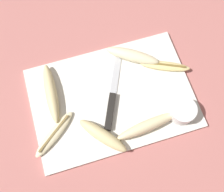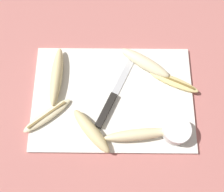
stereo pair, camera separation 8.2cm
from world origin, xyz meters
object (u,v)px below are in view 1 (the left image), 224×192
at_px(banana_mellow_near, 103,136).
at_px(prep_bowl, 182,111).
at_px(banana_bright_far, 132,56).
at_px(banana_golden_short, 165,66).
at_px(knife, 111,104).
at_px(banana_pale_long, 54,134).
at_px(banana_ripe_center, 51,93).
at_px(banana_cream_curved, 148,125).

xyz_separation_m(banana_mellow_near, prep_bowl, (0.25, 0.00, 0.01)).
bearing_deg(banana_mellow_near, banana_bright_far, 53.53).
bearing_deg(prep_bowl, banana_golden_short, 86.79).
relative_size(banana_mellow_near, prep_bowl, 1.86).
bearing_deg(banana_mellow_near, knife, 59.11).
distance_m(banana_pale_long, banana_mellow_near, 0.15).
xyz_separation_m(banana_pale_long, banana_bright_far, (0.30, 0.18, 0.01)).
distance_m(banana_golden_short, banana_mellow_near, 0.31).
height_order(knife, banana_ripe_center, banana_ripe_center).
bearing_deg(banana_pale_long, banana_ripe_center, 80.75).
bearing_deg(banana_ripe_center, banana_mellow_near, -56.34).
relative_size(banana_cream_curved, banana_mellow_near, 1.35).
height_order(knife, banana_mellow_near, banana_mellow_near).
bearing_deg(banana_mellow_near, banana_ripe_center, 123.66).
bearing_deg(banana_bright_far, banana_golden_short, -34.17).
xyz_separation_m(banana_ripe_center, banana_cream_curved, (0.25, -0.18, 0.00)).
xyz_separation_m(banana_bright_far, banana_mellow_near, (-0.17, -0.22, 0.00)).
bearing_deg(banana_mellow_near, prep_bowl, 0.35).
bearing_deg(banana_ripe_center, banana_pale_long, -99.25).
height_order(banana_golden_short, banana_pale_long, same).
xyz_separation_m(banana_cream_curved, prep_bowl, (0.11, 0.01, 0.00)).
height_order(banana_cream_curved, banana_pale_long, banana_cream_curved).
bearing_deg(banana_pale_long, banana_cream_curved, -12.09).
height_order(banana_ripe_center, banana_cream_curved, same).
distance_m(banana_ripe_center, prep_bowl, 0.40).
bearing_deg(knife, banana_bright_far, 75.13).
distance_m(banana_golden_short, banana_cream_curved, 0.21).
relative_size(banana_ripe_center, prep_bowl, 2.47).
bearing_deg(banana_cream_curved, knife, 130.03).
bearing_deg(knife, banana_pale_long, -142.90).
xyz_separation_m(banana_ripe_center, banana_mellow_near, (0.12, -0.17, -0.00)).
xyz_separation_m(banana_golden_short, banana_bright_far, (-0.09, 0.06, 0.01)).
height_order(banana_cream_curved, prep_bowl, prep_bowl).
relative_size(banana_golden_short, banana_mellow_near, 1.08).
distance_m(knife, banana_golden_short, 0.22).
distance_m(banana_pale_long, banana_bright_far, 0.35).
bearing_deg(banana_bright_far, prep_bowl, -69.70).
height_order(banana_ripe_center, banana_mellow_near, banana_ripe_center).
bearing_deg(banana_pale_long, prep_bowl, -6.91).
xyz_separation_m(banana_golden_short, banana_mellow_near, (-0.26, -0.16, 0.01)).
bearing_deg(banana_cream_curved, prep_bowl, 6.10).
relative_size(banana_pale_long, banana_bright_far, 0.89).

